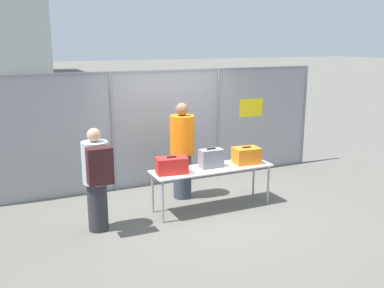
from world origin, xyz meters
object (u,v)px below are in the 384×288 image
(suitcase_orange, at_px, (246,156))
(utility_trailer, at_px, (202,140))
(suitcase_red, at_px, (172,166))
(suitcase_grey, at_px, (211,158))
(inspection_table, at_px, (212,171))
(traveler_hooded, at_px, (97,176))
(security_worker_near, at_px, (182,150))

(suitcase_orange, height_order, utility_trailer, suitcase_orange)
(suitcase_red, distance_m, suitcase_grey, 0.76)
(suitcase_orange, bearing_deg, utility_trailer, 78.30)
(inspection_table, xyz_separation_m, traveler_hooded, (-2.03, -0.12, 0.21))
(inspection_table, height_order, suitcase_orange, suitcase_orange)
(suitcase_red, xyz_separation_m, security_worker_near, (0.51, 0.73, 0.05))
(suitcase_orange, height_order, security_worker_near, security_worker_near)
(inspection_table, relative_size, utility_trailer, 0.56)
(traveler_hooded, height_order, security_worker_near, security_worker_near)
(security_worker_near, xyz_separation_m, utility_trailer, (1.59, 2.44, -0.48))
(suitcase_red, xyz_separation_m, traveler_hooded, (-1.27, -0.10, 0.01))
(traveler_hooded, distance_m, security_worker_near, 1.96)
(inspection_table, xyz_separation_m, suitcase_orange, (0.68, -0.03, 0.20))
(inspection_table, bearing_deg, suitcase_orange, -2.12)
(suitcase_red, bearing_deg, suitcase_orange, -0.09)
(utility_trailer, bearing_deg, suitcase_red, -123.54)
(utility_trailer, bearing_deg, suitcase_orange, -101.70)
(suitcase_grey, relative_size, security_worker_near, 0.23)
(suitcase_grey, distance_m, traveler_hooded, 2.03)
(inspection_table, xyz_separation_m, suitcase_red, (-0.77, -0.02, 0.20))
(suitcase_red, bearing_deg, suitcase_grey, 3.98)
(suitcase_orange, distance_m, utility_trailer, 3.27)
(suitcase_grey, relative_size, utility_trailer, 0.11)
(traveler_hooded, distance_m, utility_trailer, 4.71)
(inspection_table, relative_size, security_worker_near, 1.20)
(suitcase_red, bearing_deg, traveler_hooded, -175.68)
(suitcase_orange, relative_size, traveler_hooded, 0.29)
(inspection_table, height_order, traveler_hooded, traveler_hooded)
(utility_trailer, bearing_deg, security_worker_near, -123.21)
(suitcase_red, xyz_separation_m, suitcase_grey, (0.76, 0.05, 0.02))
(suitcase_grey, bearing_deg, suitcase_orange, -4.61)
(suitcase_orange, distance_m, traveler_hooded, 2.71)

